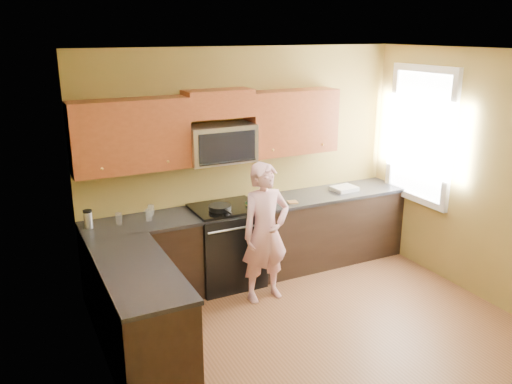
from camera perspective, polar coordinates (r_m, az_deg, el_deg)
floor at (r=5.24m, az=8.64°, el=-16.22°), size 4.00×4.00×0.00m
ceiling at (r=4.39m, az=10.25°, el=14.72°), size 4.00×4.00×0.00m
wall_back at (r=6.30m, az=-1.20°, el=3.23°), size 4.00×0.00×4.00m
wall_left at (r=3.90m, az=-15.53°, el=-6.43°), size 0.00×4.00×4.00m
wall_right at (r=6.00m, az=25.16°, el=0.84°), size 0.00×4.00×4.00m
cabinet_back_run at (r=6.33m, az=0.02°, el=-5.39°), size 4.00×0.60×0.88m
cabinet_left_run at (r=4.88m, az=-12.56°, el=-13.12°), size 0.60×1.60×0.88m
countertop_back at (r=6.16m, az=0.06°, el=-1.46°), size 4.00×0.62×0.04m
countertop_left at (r=4.67m, az=-12.81°, el=-8.21°), size 0.62×1.60×0.04m
stove at (r=6.14m, az=-3.24°, el=-5.79°), size 0.76×0.65×0.95m
microwave at (r=5.94m, az=-3.88°, el=3.33°), size 0.76×0.40×0.42m
upper_cab_left at (r=5.69m, az=-13.27°, el=2.26°), size 1.22×0.33×0.75m
upper_cab_right at (r=6.38m, az=3.84°, el=4.29°), size 1.12×0.33×0.75m
upper_cab_over_mw at (r=5.86m, az=-4.14°, el=9.59°), size 0.76×0.33×0.30m
window at (r=6.70m, az=17.45°, el=5.90°), size 0.06×1.06×1.66m
woman at (r=5.68m, az=1.03°, el=-4.44°), size 0.58×0.39×1.55m
frying_pan at (r=5.87m, az=-3.94°, el=-1.95°), size 0.29×0.47×0.06m
butter_tub at (r=6.03m, az=-0.64°, el=-1.67°), size 0.13×0.13×0.08m
toast_slice at (r=6.20m, az=4.00°, el=-1.10°), size 0.13×0.13×0.01m
napkin_a at (r=5.99m, az=1.03°, el=-1.52°), size 0.13×0.14×0.06m
napkin_b at (r=6.21m, az=0.80°, el=-0.78°), size 0.14×0.15×0.07m
dish_towel at (r=6.75m, az=9.57°, el=0.37°), size 0.32×0.26×0.05m
travel_mug at (r=5.67m, az=-17.70°, el=-3.76°), size 0.11×0.11×0.20m
glass_a at (r=5.69m, az=-14.69°, el=-2.79°), size 0.08×0.08×0.12m
glass_b at (r=5.72m, az=-11.58°, el=-2.46°), size 0.08×0.08×0.12m
glass_c at (r=5.87m, az=-11.35°, el=-1.95°), size 0.07×0.07×0.12m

